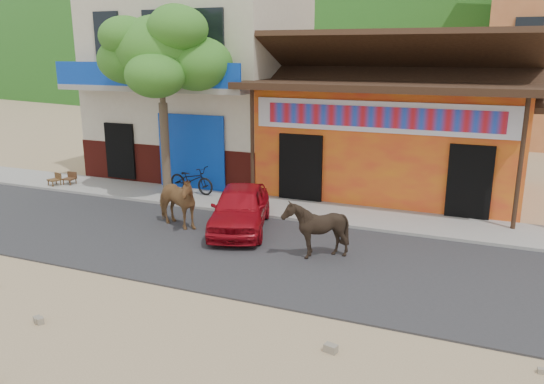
{
  "coord_description": "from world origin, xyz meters",
  "views": [
    {
      "loc": [
        4.96,
        -8.42,
        4.69
      ],
      "look_at": [
        0.26,
        3.0,
        1.4
      ],
      "focal_mm": 35.0,
      "sensor_mm": 36.0,
      "label": 1
    }
  ],
  "objects_px": {
    "cow_tan": "(175,201)",
    "cow_dark": "(316,229)",
    "scooter": "(191,180)",
    "red_car": "(240,208)",
    "cafe_chair_right": "(69,173)",
    "tree": "(163,103)",
    "cafe_chair_left": "(54,174)"
  },
  "relations": [
    {
      "from": "scooter",
      "to": "cow_tan",
      "type": "bearing_deg",
      "value": -149.47
    },
    {
      "from": "tree",
      "to": "cafe_chair_left",
      "type": "height_order",
      "value": "tree"
    },
    {
      "from": "cow_dark",
      "to": "scooter",
      "type": "relative_size",
      "value": 0.8
    },
    {
      "from": "cow_tan",
      "to": "scooter",
      "type": "relative_size",
      "value": 0.99
    },
    {
      "from": "cafe_chair_left",
      "to": "cafe_chair_right",
      "type": "xyz_separation_m",
      "value": [
        0.38,
        0.33,
        0.0
      ]
    },
    {
      "from": "cafe_chair_left",
      "to": "red_car",
      "type": "bearing_deg",
      "value": 5.15
    },
    {
      "from": "cow_tan",
      "to": "red_car",
      "type": "relative_size",
      "value": 0.49
    },
    {
      "from": "red_car",
      "to": "cafe_chair_left",
      "type": "distance_m",
      "value": 8.15
    },
    {
      "from": "cow_dark",
      "to": "red_car",
      "type": "distance_m",
      "value": 2.75
    },
    {
      "from": "tree",
      "to": "red_car",
      "type": "distance_m",
      "value": 4.8
    },
    {
      "from": "scooter",
      "to": "cafe_chair_left",
      "type": "relative_size",
      "value": 2.19
    },
    {
      "from": "cow_dark",
      "to": "cafe_chair_left",
      "type": "bearing_deg",
      "value": -95.23
    },
    {
      "from": "cow_dark",
      "to": "cafe_chair_left",
      "type": "xyz_separation_m",
      "value": [
        -10.49,
        2.74,
        -0.22
      ]
    },
    {
      "from": "cow_dark",
      "to": "red_car",
      "type": "xyz_separation_m",
      "value": [
        -2.49,
        1.17,
        -0.1
      ]
    },
    {
      "from": "cow_dark",
      "to": "cafe_chair_right",
      "type": "relative_size",
      "value": 1.75
    },
    {
      "from": "tree",
      "to": "red_car",
      "type": "bearing_deg",
      "value": -28.88
    },
    {
      "from": "tree",
      "to": "cow_dark",
      "type": "height_order",
      "value": "tree"
    },
    {
      "from": "cafe_chair_left",
      "to": "cafe_chair_right",
      "type": "distance_m",
      "value": 0.5
    },
    {
      "from": "cow_tan",
      "to": "cow_dark",
      "type": "distance_m",
      "value": 4.25
    },
    {
      "from": "cafe_chair_left",
      "to": "cafe_chair_right",
      "type": "relative_size",
      "value": 1.0
    },
    {
      "from": "cow_tan",
      "to": "cow_dark",
      "type": "relative_size",
      "value": 1.24
    },
    {
      "from": "tree",
      "to": "cafe_chair_right",
      "type": "height_order",
      "value": "tree"
    },
    {
      "from": "cow_tan",
      "to": "cafe_chair_left",
      "type": "distance_m",
      "value": 6.63
    },
    {
      "from": "cow_tan",
      "to": "tree",
      "type": "bearing_deg",
      "value": 55.83
    },
    {
      "from": "cafe_chair_left",
      "to": "cafe_chair_right",
      "type": "height_order",
      "value": "same"
    },
    {
      "from": "red_car",
      "to": "cafe_chair_right",
      "type": "relative_size",
      "value": 4.42
    },
    {
      "from": "tree",
      "to": "cow_tan",
      "type": "distance_m",
      "value": 3.92
    },
    {
      "from": "tree",
      "to": "scooter",
      "type": "height_order",
      "value": "tree"
    },
    {
      "from": "tree",
      "to": "cow_tan",
      "type": "height_order",
      "value": "tree"
    },
    {
      "from": "cafe_chair_left",
      "to": "cow_dark",
      "type": "bearing_deg",
      "value": 1.64
    },
    {
      "from": "tree",
      "to": "scooter",
      "type": "distance_m",
      "value": 2.67
    },
    {
      "from": "cow_dark",
      "to": "cafe_chair_left",
      "type": "height_order",
      "value": "cow_dark"
    }
  ]
}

